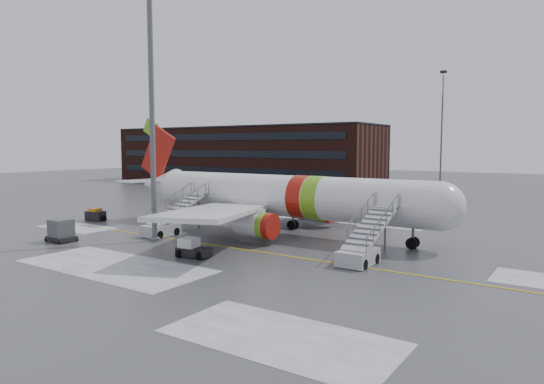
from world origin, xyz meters
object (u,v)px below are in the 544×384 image
Objects in this scene: airliner at (276,196)px; pushback_tug at (192,248)px; uld_container at (61,231)px; airstair_aft at (167,223)px; light_mast_near at (151,82)px; airstair_fwd at (362,247)px; baggage_tractor at (96,215)px.

pushback_tug is (0.54, -11.78, -2.81)m from airliner.
airliner is at bearing 47.52° from uld_container.
airstair_aft is 0.30× the size of light_mast_near.
light_mast_near is (-6.70, 2.53, 12.72)m from pushback_tug.
airstair_aft is (-19.06, 0.00, 0.00)m from airstair_fwd.
airliner is 20.95m from baggage_tractor.
airstair_aft is at bearing -7.37° from baggage_tractor.
airstair_fwd is 3.29× the size of uld_container.
airliner is at bearing 150.47° from airstair_fwd.
pushback_tug is at bearing -87.40° from airliner.
airliner is 18.83m from uld_container.
pushback_tug is 21.82m from baggage_tractor.
light_mast_near is at bearing 159.28° from pushback_tug.
airstair_fwd is 19.06m from airstair_aft.
uld_container is at bearing -125.11° from airstair_aft.
airstair_fwd reaches higher than uld_container.
uld_container reaches higher than pushback_tug.
airstair_aft reaches higher than baggage_tractor.
pushback_tug is at bearing -18.39° from baggage_tractor.
airstair_fwd is at bearing -29.53° from airliner.
airliner is at bearing 13.66° from baggage_tractor.
airstair_fwd is at bearing 8.72° from light_mast_near.
airliner is 13.47m from airstair_fwd.
airstair_fwd is at bearing 0.00° from airstair_aft.
light_mast_near reaches higher than pushback_tug.
baggage_tractor is 19.44m from light_mast_near.
baggage_tractor is at bearing 162.74° from light_mast_near.
light_mast_near is at bearing -123.68° from airliner.
airstair_fwd and airstair_aft have the same top height.
airstair_aft is 12.76m from baggage_tractor.
airstair_fwd reaches higher than baggage_tractor.
pushback_tug is (-11.00, -5.25, -0.46)m from airstair_fwd.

